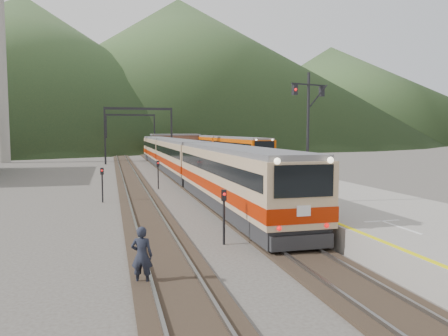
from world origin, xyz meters
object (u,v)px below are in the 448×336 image
object	(u,v)px
second_train	(222,146)
signal_mast	(308,124)
worker	(142,256)
main_train	(180,158)

from	to	relation	value
second_train	signal_mast	distance (m)	52.22
worker	signal_mast	bearing A→B (deg)	-124.25
main_train	signal_mast	bearing A→B (deg)	-83.04
signal_mast	main_train	bearing A→B (deg)	96.96
second_train	main_train	bearing A→B (deg)	-112.37
main_train	second_train	distance (m)	30.21
signal_mast	worker	world-z (taller)	signal_mast
second_train	worker	bearing A→B (deg)	-106.59
main_train	worker	xyz separation A→B (m)	(-5.97, -30.71, -1.07)
second_train	worker	world-z (taller)	second_train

